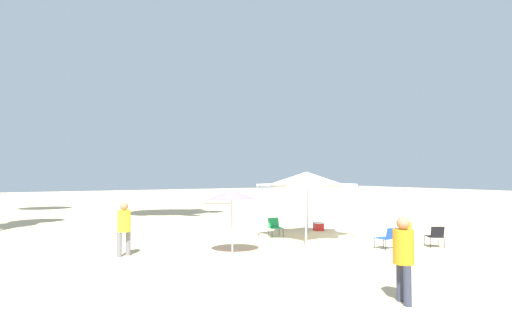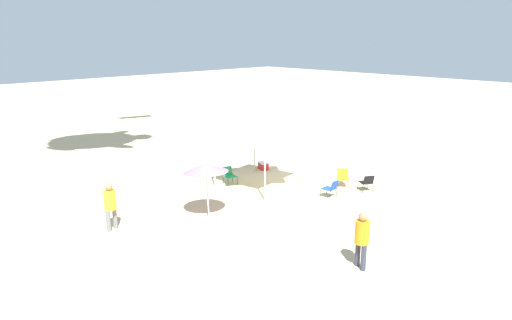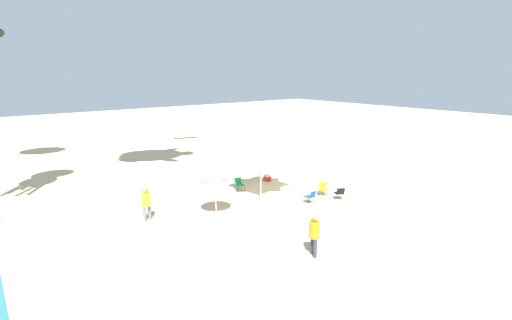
% 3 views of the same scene
% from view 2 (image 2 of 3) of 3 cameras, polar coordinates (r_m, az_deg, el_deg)
% --- Properties ---
extents(ground, '(120.00, 120.00, 0.10)m').
position_cam_2_polar(ground, '(23.98, 4.65, -2.10)').
color(ground, '#D6BC8C').
extents(canopy_tent, '(3.46, 3.61, 2.89)m').
position_cam_2_polar(canopy_tent, '(21.82, 0.39, 3.31)').
color(canopy_tent, '#B7B7BC').
rests_on(canopy_tent, ground).
extents(beach_umbrella, '(1.82, 1.80, 2.33)m').
position_cam_2_polar(beach_umbrella, '(18.05, -6.28, -0.96)').
color(beach_umbrella, silver).
rests_on(beach_umbrella, ground).
extents(folding_chair_left_of_tent, '(0.80, 0.81, 0.82)m').
position_cam_2_polar(folding_chair_left_of_tent, '(22.60, 10.67, -2.03)').
color(folding_chair_left_of_tent, black).
rests_on(folding_chair_left_of_tent, ground).
extents(folding_chair_facing_ocean, '(0.66, 0.57, 0.82)m').
position_cam_2_polar(folding_chair_facing_ocean, '(20.91, 9.25, -3.38)').
color(folding_chair_facing_ocean, black).
rests_on(folding_chair_facing_ocean, ground).
extents(folding_chair_near_cooler, '(0.80, 0.76, 0.82)m').
position_cam_2_polar(folding_chair_near_cooler, '(22.06, 13.56, -2.62)').
color(folding_chair_near_cooler, black).
rests_on(folding_chair_near_cooler, ground).
extents(folding_chair_right_of_tent, '(0.73, 0.65, 0.82)m').
position_cam_2_polar(folding_chair_right_of_tent, '(22.62, -3.35, -1.76)').
color(folding_chair_right_of_tent, black).
rests_on(folding_chair_right_of_tent, ground).
extents(cooler_box, '(0.73, 0.61, 0.40)m').
position_cam_2_polar(cooler_box, '(25.01, 0.89, -0.72)').
color(cooler_box, red).
rests_on(cooler_box, ground).
extents(person_near_umbrella, '(0.47, 0.44, 1.86)m').
position_cam_2_polar(person_near_umbrella, '(14.75, 12.97, -9.12)').
color(person_near_umbrella, '#33384C').
rests_on(person_near_umbrella, ground).
extents(person_far_stroller, '(0.43, 0.47, 1.82)m').
position_cam_2_polar(person_far_stroller, '(17.93, -17.59, -5.08)').
color(person_far_stroller, slate).
rests_on(person_far_stroller, ground).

